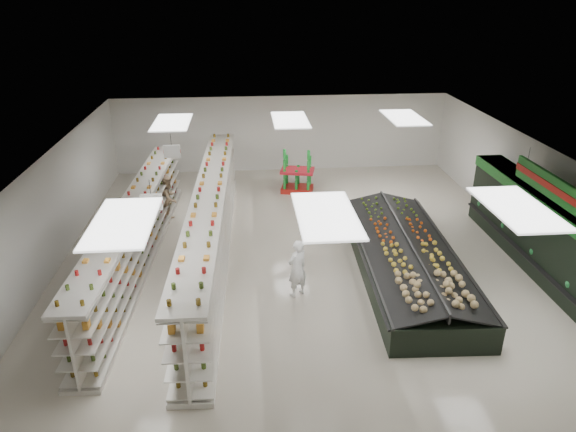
{
  "coord_description": "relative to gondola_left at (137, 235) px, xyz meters",
  "views": [
    {
      "loc": [
        -1.58,
        -13.29,
        7.37
      ],
      "look_at": [
        -0.4,
        0.28,
        1.23
      ],
      "focal_mm": 32.0,
      "sensor_mm": 36.0,
      "label": 1
    }
  ],
  "objects": [
    {
      "name": "shopper_background",
      "position": [
        0.54,
        2.86,
        -0.05
      ],
      "size": [
        0.65,
        0.87,
        1.61
      ],
      "primitive_type": "imported",
      "rotation": [
        0.0,
        0.0,
        1.35
      ],
      "color": "tan",
      "rests_on": "floor"
    },
    {
      "name": "aisle_sign_near",
      "position": [
        0.94,
        -2.16,
        1.89
      ],
      "size": [
        0.52,
        0.06,
        0.75
      ],
      "color": "white",
      "rests_on": "ceiling"
    },
    {
      "name": "produce_wall_case",
      "position": [
        11.27,
        -1.66,
        0.38
      ],
      "size": [
        0.93,
        8.0,
        2.2
      ],
      "color": "black",
      "rests_on": "floor"
    },
    {
      "name": "wall_front",
      "position": [
        4.74,
        -8.16,
        0.74
      ],
      "size": [
        14.0,
        0.02,
        3.2
      ],
      "primitive_type": "cube",
      "color": "white",
      "rests_on": "floor"
    },
    {
      "name": "ceiling",
      "position": [
        4.74,
        -0.16,
        2.34
      ],
      "size": [
        14.0,
        16.0,
        0.02
      ],
      "primitive_type": "cube",
      "color": "white",
      "rests_on": "wall_back"
    },
    {
      "name": "aisle_sign_far",
      "position": [
        0.94,
        1.84,
        1.89
      ],
      "size": [
        0.52,
        0.06,
        0.75
      ],
      "color": "white",
      "rests_on": "ceiling"
    },
    {
      "name": "produce_island",
      "position": [
        7.5,
        -1.3,
        -0.37
      ],
      "size": [
        2.94,
        7.3,
        1.07
      ],
      "rotation": [
        0.0,
        0.0,
        -0.05
      ],
      "color": "black",
      "rests_on": "floor"
    },
    {
      "name": "wall_left",
      "position": [
        -2.26,
        -0.16,
        0.74
      ],
      "size": [
        0.02,
        16.0,
        3.2
      ],
      "primitive_type": "cube",
      "color": "white",
      "rests_on": "floor"
    },
    {
      "name": "gondola_left",
      "position": [
        0.0,
        0.0,
        0.0
      ],
      "size": [
        1.28,
        10.81,
        1.87
      ],
      "rotation": [
        0.0,
        0.0,
        -0.04
      ],
      "color": "white",
      "rests_on": "floor"
    },
    {
      "name": "floor",
      "position": [
        4.74,
        -0.16,
        -0.86
      ],
      "size": [
        16.0,
        16.0,
        0.0
      ],
      "primitive_type": "plane",
      "color": "beige",
      "rests_on": "ground"
    },
    {
      "name": "wall_right",
      "position": [
        11.74,
        -0.16,
        0.74
      ],
      "size": [
        0.02,
        16.0,
        3.2
      ],
      "primitive_type": "cube",
      "color": "white",
      "rests_on": "floor"
    },
    {
      "name": "gondola_center",
      "position": [
        2.12,
        0.1,
        0.1
      ],
      "size": [
        1.25,
        12.09,
        2.09
      ],
      "rotation": [
        0.0,
        0.0,
        -0.03
      ],
      "color": "white",
      "rests_on": "floor"
    },
    {
      "name": "wall_back",
      "position": [
        4.74,
        7.84,
        0.74
      ],
      "size": [
        14.0,
        0.02,
        3.2
      ],
      "primitive_type": "cube",
      "color": "white",
      "rests_on": "floor"
    },
    {
      "name": "shopper_main",
      "position": [
        4.38,
        -2.17,
        -0.06
      ],
      "size": [
        0.69,
        0.63,
        1.59
      ],
      "primitive_type": "imported",
      "rotation": [
        0.0,
        0.0,
        3.72
      ],
      "color": "white",
      "rests_on": "floor"
    },
    {
      "name": "soda_endcap",
      "position": [
        5.15,
        5.17,
        -0.08
      ],
      "size": [
        1.42,
        1.12,
        1.61
      ],
      "rotation": [
        0.0,
        0.0,
        -0.22
      ],
      "color": "red",
      "rests_on": "floor"
    },
    {
      "name": "hortifruti_banner",
      "position": [
        10.99,
        -1.66,
        1.79
      ],
      "size": [
        0.12,
        3.2,
        0.95
      ],
      "color": "#1D7023",
      "rests_on": "ceiling"
    }
  ]
}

